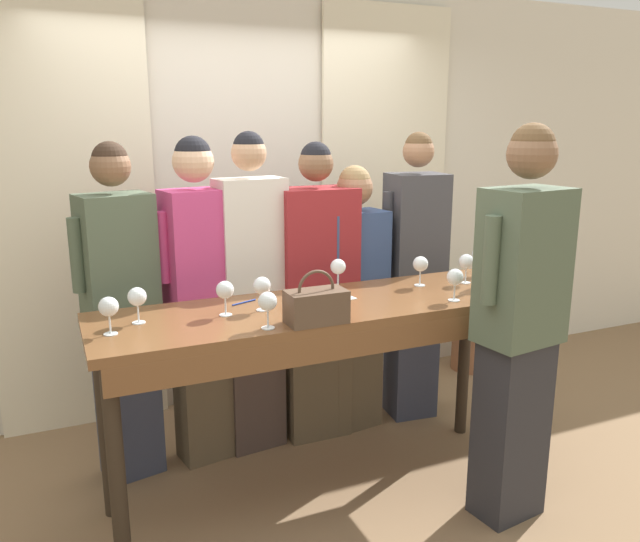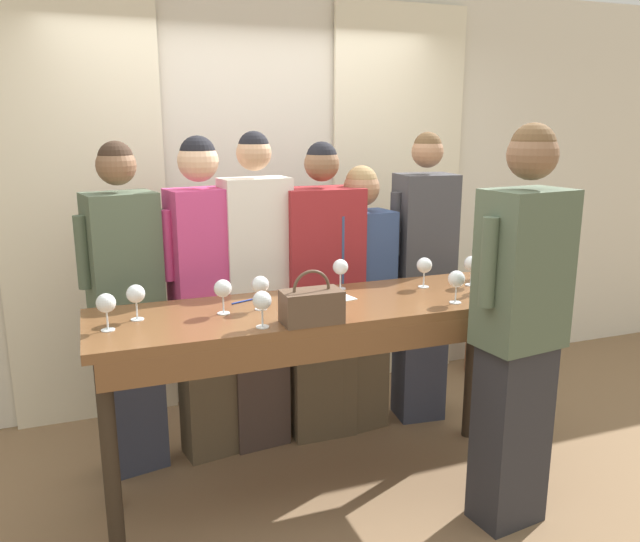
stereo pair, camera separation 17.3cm
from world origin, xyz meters
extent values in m
plane|color=#846647|center=(0.00, 0.00, 0.00)|extent=(18.00, 18.00, 0.00)
cube|color=silver|center=(0.00, 1.39, 1.40)|extent=(12.00, 0.06, 2.80)
cube|color=#EFE5C6|center=(-1.08, 1.32, 1.34)|extent=(1.00, 0.03, 2.69)
cube|color=#EFE5C6|center=(1.08, 1.32, 1.34)|extent=(1.00, 0.03, 2.69)
cube|color=brown|center=(0.00, 0.00, 1.00)|extent=(2.24, 0.65, 0.04)
cube|color=brown|center=(0.00, -0.31, 0.92)|extent=(2.15, 0.03, 0.12)
cylinder|color=#2D2319|center=(-1.05, -0.25, 0.49)|extent=(0.07, 0.07, 0.98)
cylinder|color=#2D2319|center=(1.05, -0.25, 0.49)|extent=(0.07, 0.07, 0.98)
cylinder|color=#2D2319|center=(-1.05, 0.25, 0.49)|extent=(0.07, 0.07, 0.98)
cylinder|color=#2D2319|center=(1.05, 0.25, 0.49)|extent=(0.07, 0.07, 0.98)
cylinder|color=black|center=(0.98, -0.02, 1.13)|extent=(0.07, 0.07, 0.21)
cone|color=black|center=(0.98, -0.02, 1.26)|extent=(0.07, 0.07, 0.04)
cylinder|color=black|center=(0.98, -0.02, 1.32)|extent=(0.03, 0.03, 0.08)
cylinder|color=beige|center=(0.98, -0.02, 1.12)|extent=(0.08, 0.08, 0.09)
cube|color=brown|center=(-0.16, -0.25, 1.10)|extent=(0.27, 0.15, 0.15)
torus|color=brown|center=(-0.16, -0.25, 1.18)|extent=(0.17, 0.01, 0.17)
cylinder|color=white|center=(1.06, 0.18, 1.03)|extent=(0.06, 0.06, 0.00)
cylinder|color=white|center=(1.06, 0.18, 1.07)|extent=(0.01, 0.01, 0.08)
sphere|color=white|center=(1.06, 0.18, 1.15)|extent=(0.08, 0.08, 0.08)
sphere|color=maroon|center=(1.06, 0.18, 1.14)|extent=(0.05, 0.05, 0.05)
cylinder|color=white|center=(1.01, -0.20, 1.03)|extent=(0.06, 0.06, 0.00)
cylinder|color=white|center=(1.01, -0.20, 1.07)|extent=(0.01, 0.01, 0.08)
sphere|color=white|center=(1.01, -0.20, 1.15)|extent=(0.08, 0.08, 0.08)
cylinder|color=white|center=(-0.50, 0.01, 1.03)|extent=(0.06, 0.06, 0.00)
cylinder|color=white|center=(-0.50, 0.01, 1.07)|extent=(0.01, 0.01, 0.08)
sphere|color=white|center=(-0.50, 0.01, 1.15)|extent=(0.08, 0.08, 0.08)
cylinder|color=white|center=(-1.01, -0.05, 1.03)|extent=(0.06, 0.06, 0.00)
cylinder|color=white|center=(-1.01, -0.05, 1.07)|extent=(0.01, 0.01, 0.08)
sphere|color=white|center=(-1.01, -0.05, 1.15)|extent=(0.08, 0.08, 0.08)
cylinder|color=white|center=(-0.88, 0.06, 1.03)|extent=(0.06, 0.06, 0.00)
cylinder|color=white|center=(-0.88, 0.06, 1.07)|extent=(0.01, 0.01, 0.08)
sphere|color=white|center=(-0.88, 0.06, 1.15)|extent=(0.08, 0.08, 0.08)
cylinder|color=white|center=(0.87, 0.05, 1.03)|extent=(0.06, 0.06, 0.00)
cylinder|color=white|center=(0.87, 0.05, 1.07)|extent=(0.01, 0.01, 0.08)
sphere|color=white|center=(0.87, 0.05, 1.15)|extent=(0.08, 0.08, 0.08)
sphere|color=maroon|center=(0.87, 0.05, 1.14)|extent=(0.05, 0.05, 0.05)
cylinder|color=white|center=(0.61, -0.21, 1.03)|extent=(0.06, 0.06, 0.00)
cylinder|color=white|center=(0.61, -0.21, 1.07)|extent=(0.01, 0.01, 0.08)
sphere|color=white|center=(0.61, -0.21, 1.15)|extent=(0.08, 0.08, 0.08)
cylinder|color=white|center=(-0.38, -0.24, 1.03)|extent=(0.06, 0.06, 0.00)
cylinder|color=white|center=(-0.38, -0.24, 1.07)|extent=(0.01, 0.01, 0.08)
sphere|color=white|center=(-0.38, -0.24, 1.15)|extent=(0.08, 0.08, 0.08)
cylinder|color=white|center=(0.18, 0.23, 1.03)|extent=(0.06, 0.06, 0.00)
cylinder|color=white|center=(0.18, 0.23, 1.07)|extent=(0.01, 0.01, 0.08)
sphere|color=white|center=(0.18, 0.23, 1.15)|extent=(0.08, 0.08, 0.08)
cylinder|color=white|center=(-0.32, 0.02, 1.03)|extent=(0.06, 0.06, 0.00)
cylinder|color=white|center=(-0.32, 0.02, 1.07)|extent=(0.01, 0.01, 0.08)
sphere|color=white|center=(-0.32, 0.02, 1.15)|extent=(0.08, 0.08, 0.08)
cylinder|color=white|center=(0.61, 0.11, 1.03)|extent=(0.06, 0.06, 0.00)
cylinder|color=white|center=(0.61, 0.11, 1.07)|extent=(0.01, 0.01, 0.08)
sphere|color=white|center=(0.61, 0.11, 1.15)|extent=(0.08, 0.08, 0.08)
sphere|color=maroon|center=(0.61, 0.11, 1.14)|extent=(0.05, 0.05, 0.05)
cube|color=white|center=(0.09, 0.07, 1.03)|extent=(0.18, 0.18, 0.00)
cylinder|color=#193399|center=(-0.36, 0.17, 1.03)|extent=(0.14, 0.06, 0.01)
cube|color=#383D51|center=(-0.90, 0.61, 0.43)|extent=(0.34, 0.28, 0.86)
cube|color=#4C5B47|center=(-0.90, 0.61, 1.20)|extent=(0.40, 0.33, 0.68)
sphere|color=brown|center=(-0.90, 0.61, 1.68)|extent=(0.20, 0.20, 0.20)
sphere|color=#332319|center=(-0.90, 0.61, 1.71)|extent=(0.18, 0.18, 0.18)
cylinder|color=#4C5B47|center=(-0.70, 0.65, 1.25)|extent=(0.08, 0.08, 0.37)
cylinder|color=#4C5B47|center=(-1.09, 0.56, 1.25)|extent=(0.08, 0.08, 0.37)
cube|color=brown|center=(-0.48, 0.61, 0.43)|extent=(0.32, 0.26, 0.86)
cube|color=#C63D7A|center=(-0.48, 0.61, 1.21)|extent=(0.38, 0.30, 0.68)
sphere|color=#DBAD89|center=(-0.48, 0.61, 1.69)|extent=(0.22, 0.22, 0.22)
sphere|color=black|center=(-0.48, 0.61, 1.73)|extent=(0.19, 0.19, 0.19)
cylinder|color=#C63D7A|center=(-0.30, 0.64, 1.26)|extent=(0.08, 0.08, 0.38)
cylinder|color=#C63D7A|center=(-0.67, 0.57, 1.26)|extent=(0.08, 0.08, 0.38)
cube|color=#473833|center=(-0.18, 0.61, 0.45)|extent=(0.34, 0.21, 0.89)
cube|color=silver|center=(-0.18, 0.61, 1.24)|extent=(0.40, 0.24, 0.71)
sphere|color=tan|center=(-0.18, 0.61, 1.73)|extent=(0.19, 0.19, 0.19)
sphere|color=black|center=(-0.18, 0.61, 1.76)|extent=(0.17, 0.17, 0.17)
cylinder|color=silver|center=(0.03, 0.63, 1.30)|extent=(0.08, 0.08, 0.39)
cylinder|color=silver|center=(-0.39, 0.58, 1.30)|extent=(0.08, 0.08, 0.39)
cube|color=brown|center=(0.21, 0.61, 0.43)|extent=(0.39, 0.24, 0.85)
cube|color=maroon|center=(0.21, 0.61, 1.19)|extent=(0.46, 0.28, 0.67)
sphere|color=brown|center=(0.21, 0.61, 1.66)|extent=(0.20, 0.20, 0.20)
sphere|color=black|center=(0.21, 0.61, 1.70)|extent=(0.18, 0.18, 0.18)
cylinder|color=maroon|center=(0.46, 0.60, 1.24)|extent=(0.07, 0.07, 0.37)
cylinder|color=maroon|center=(-0.03, 0.61, 1.24)|extent=(0.07, 0.07, 0.37)
cube|color=brown|center=(0.46, 0.61, 0.38)|extent=(0.35, 0.24, 0.77)
cube|color=#334775|center=(0.46, 0.61, 1.07)|extent=(0.41, 0.28, 0.61)
sphere|color=#9E7051|center=(0.46, 0.61, 1.52)|extent=(0.21, 0.21, 0.21)
sphere|color=#93754C|center=(0.46, 0.61, 1.55)|extent=(0.19, 0.19, 0.19)
cylinder|color=#334775|center=(0.68, 0.63, 1.12)|extent=(0.08, 0.08, 0.33)
cylinder|color=#334775|center=(0.25, 0.58, 1.12)|extent=(0.08, 0.08, 0.33)
cube|color=#383D51|center=(0.89, 0.61, 0.44)|extent=(0.31, 0.27, 0.89)
cube|color=#3D3D42|center=(0.89, 0.61, 1.24)|extent=(0.37, 0.31, 0.70)
sphere|color=#9E7051|center=(0.89, 0.61, 1.72)|extent=(0.19, 0.19, 0.19)
sphere|color=brown|center=(0.89, 0.61, 1.75)|extent=(0.17, 0.17, 0.17)
cylinder|color=#3D3D42|center=(1.08, 0.59, 1.29)|extent=(0.08, 0.08, 0.39)
cylinder|color=#3D3D42|center=(0.70, 0.63, 1.29)|extent=(0.08, 0.08, 0.39)
cube|color=#28282D|center=(0.75, -0.53, 0.45)|extent=(0.35, 0.26, 0.90)
cube|color=#4C5B47|center=(0.75, -0.53, 1.25)|extent=(0.41, 0.31, 0.71)
sphere|color=brown|center=(0.75, -0.53, 1.76)|extent=(0.22, 0.22, 0.22)
sphere|color=brown|center=(0.75, -0.53, 1.80)|extent=(0.19, 0.19, 0.19)
cylinder|color=#4C5B47|center=(0.54, -0.55, 1.31)|extent=(0.08, 0.08, 0.39)
cylinder|color=#4C5B47|center=(0.95, -0.50, 1.31)|extent=(0.08, 0.08, 0.39)
cylinder|color=#935B3D|center=(1.75, 1.08, 0.14)|extent=(0.30, 0.30, 0.27)
ellipsoid|color=#38753D|center=(1.75, 1.08, 0.43)|extent=(0.25, 0.25, 0.36)
camera|label=1|loc=(-1.21, -2.67, 1.89)|focal=35.00mm
camera|label=2|loc=(-1.05, -2.73, 1.89)|focal=35.00mm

